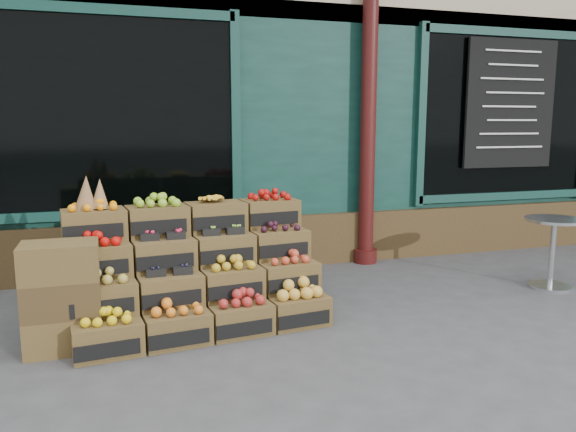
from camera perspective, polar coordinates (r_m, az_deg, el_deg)
name	(u,v)px	position (r m, az deg, el deg)	size (l,w,h in m)	color
ground	(338,333)	(4.62, 5.07, -11.71)	(60.00, 60.00, 0.00)	#3F3F41
shop_facade	(218,76)	(9.27, -7.17, 13.90)	(12.00, 6.24, 4.80)	#0F352D
crate_display	(194,277)	(4.79, -9.49, -6.15)	(2.10, 1.19, 1.26)	brown
spare_crates	(62,297)	(4.47, -21.96, -7.62)	(0.54, 0.38, 0.81)	brown
bistro_table	(553,245)	(6.28, 25.30, -2.66)	(0.57, 0.57, 0.72)	silver
shopkeeper	(76,189)	(6.82, -20.70, 2.57)	(0.67, 0.44, 1.84)	#1B5F27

